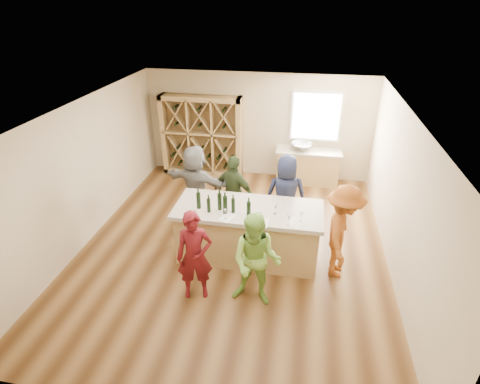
% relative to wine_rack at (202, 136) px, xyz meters
% --- Properties ---
extents(floor, '(6.00, 7.00, 0.10)m').
position_rel_wine_rack_xyz_m(floor, '(1.50, -3.27, -1.15)').
color(floor, brown).
rests_on(floor, ground).
extents(ceiling, '(6.00, 7.00, 0.10)m').
position_rel_wine_rack_xyz_m(ceiling, '(1.50, -3.27, 1.75)').
color(ceiling, white).
rests_on(ceiling, ground).
extents(wall_back, '(6.00, 0.10, 2.80)m').
position_rel_wine_rack_xyz_m(wall_back, '(1.50, 0.28, 0.30)').
color(wall_back, '#C6B28F').
rests_on(wall_back, ground).
extents(wall_front, '(6.00, 0.10, 2.80)m').
position_rel_wine_rack_xyz_m(wall_front, '(1.50, -6.82, 0.30)').
color(wall_front, '#C6B28F').
rests_on(wall_front, ground).
extents(wall_left, '(0.10, 7.00, 2.80)m').
position_rel_wine_rack_xyz_m(wall_left, '(-1.55, -3.27, 0.30)').
color(wall_left, '#C6B28F').
rests_on(wall_left, ground).
extents(wall_right, '(0.10, 7.00, 2.80)m').
position_rel_wine_rack_xyz_m(wall_right, '(4.55, -3.27, 0.30)').
color(wall_right, '#C6B28F').
rests_on(wall_right, ground).
extents(window_frame, '(1.30, 0.06, 1.30)m').
position_rel_wine_rack_xyz_m(window_frame, '(3.00, 0.20, 0.65)').
color(window_frame, white).
rests_on(window_frame, wall_back).
extents(window_pane, '(1.18, 0.01, 1.18)m').
position_rel_wine_rack_xyz_m(window_pane, '(3.00, 0.17, 0.65)').
color(window_pane, white).
rests_on(window_pane, wall_back).
extents(wine_rack, '(2.20, 0.45, 2.20)m').
position_rel_wine_rack_xyz_m(wine_rack, '(0.00, 0.00, 0.00)').
color(wine_rack, tan).
rests_on(wine_rack, floor).
extents(back_counter_base, '(1.60, 0.58, 0.86)m').
position_rel_wine_rack_xyz_m(back_counter_base, '(2.90, -0.07, -0.67)').
color(back_counter_base, tan).
rests_on(back_counter_base, floor).
extents(back_counter_top, '(1.70, 0.62, 0.06)m').
position_rel_wine_rack_xyz_m(back_counter_top, '(2.90, -0.07, -0.21)').
color(back_counter_top, '#B2A791').
rests_on(back_counter_top, back_counter_base).
extents(sink, '(0.54, 0.54, 0.19)m').
position_rel_wine_rack_xyz_m(sink, '(2.70, -0.07, -0.09)').
color(sink, silver).
rests_on(sink, back_counter_top).
extents(faucet, '(0.02, 0.02, 0.30)m').
position_rel_wine_rack_xyz_m(faucet, '(2.70, 0.11, -0.03)').
color(faucet, silver).
rests_on(faucet, back_counter_top).
extents(tasting_counter_base, '(2.60, 1.00, 1.00)m').
position_rel_wine_rack_xyz_m(tasting_counter_base, '(1.84, -3.52, -0.60)').
color(tasting_counter_base, tan).
rests_on(tasting_counter_base, floor).
extents(tasting_counter_top, '(2.72, 1.12, 0.08)m').
position_rel_wine_rack_xyz_m(tasting_counter_top, '(1.84, -3.52, -0.06)').
color(tasting_counter_top, '#B2A791').
rests_on(tasting_counter_top, tasting_counter_base).
extents(wine_bottle_a, '(0.10, 0.10, 0.31)m').
position_rel_wine_rack_xyz_m(wine_bottle_a, '(0.94, -3.68, 0.14)').
color(wine_bottle_a, black).
rests_on(wine_bottle_a, tasting_counter_top).
extents(wine_bottle_b, '(0.09, 0.09, 0.27)m').
position_rel_wine_rack_xyz_m(wine_bottle_b, '(1.16, -3.78, 0.11)').
color(wine_bottle_b, black).
rests_on(wine_bottle_b, tasting_counter_top).
extents(wine_bottle_c, '(0.09, 0.09, 0.32)m').
position_rel_wine_rack_xyz_m(wine_bottle_c, '(1.33, -3.66, 0.14)').
color(wine_bottle_c, black).
rests_on(wine_bottle_c, tasting_counter_top).
extents(wine_bottle_d, '(0.11, 0.11, 0.33)m').
position_rel_wine_rack_xyz_m(wine_bottle_d, '(1.46, -3.77, 0.15)').
color(wine_bottle_d, black).
rests_on(wine_bottle_d, tasting_counter_top).
extents(wine_bottle_e, '(0.08, 0.08, 0.28)m').
position_rel_wine_rack_xyz_m(wine_bottle_e, '(1.59, -3.72, 0.12)').
color(wine_bottle_e, black).
rests_on(wine_bottle_e, tasting_counter_top).
extents(wine_glass_a, '(0.09, 0.09, 0.19)m').
position_rel_wine_rack_xyz_m(wine_glass_a, '(1.50, -3.96, 0.07)').
color(wine_glass_a, white).
rests_on(wine_glass_a, tasting_counter_top).
extents(wine_glass_b, '(0.07, 0.07, 0.19)m').
position_rel_wine_rack_xyz_m(wine_glass_b, '(2.09, -3.94, 0.08)').
color(wine_glass_b, white).
rests_on(wine_glass_b, tasting_counter_top).
extents(wine_glass_c, '(0.08, 0.08, 0.20)m').
position_rel_wine_rack_xyz_m(wine_glass_c, '(2.59, -3.97, 0.08)').
color(wine_glass_c, white).
rests_on(wine_glass_c, tasting_counter_top).
extents(wine_glass_d, '(0.08, 0.08, 0.19)m').
position_rel_wine_rack_xyz_m(wine_glass_d, '(2.34, -3.64, 0.08)').
color(wine_glass_d, white).
rests_on(wine_glass_d, tasting_counter_top).
extents(wine_glass_e, '(0.08, 0.08, 0.19)m').
position_rel_wine_rack_xyz_m(wine_glass_e, '(2.80, -3.81, 0.07)').
color(wine_glass_e, white).
rests_on(wine_glass_e, tasting_counter_top).
extents(tasting_menu_a, '(0.30, 0.34, 0.00)m').
position_rel_wine_rack_xyz_m(tasting_menu_a, '(1.52, -3.91, -0.02)').
color(tasting_menu_a, white).
rests_on(tasting_menu_a, tasting_counter_top).
extents(tasting_menu_b, '(0.24, 0.32, 0.00)m').
position_rel_wine_rack_xyz_m(tasting_menu_b, '(2.13, -3.97, -0.02)').
color(tasting_menu_b, white).
rests_on(tasting_menu_b, tasting_counter_top).
extents(tasting_menu_c, '(0.31, 0.37, 0.00)m').
position_rel_wine_rack_xyz_m(tasting_menu_c, '(2.72, -3.87, -0.02)').
color(tasting_menu_c, white).
rests_on(tasting_menu_c, tasting_counter_top).
extents(person_near_left, '(0.68, 0.57, 1.62)m').
position_rel_wine_rack_xyz_m(person_near_left, '(1.15, -4.73, -0.29)').
color(person_near_left, '#590F14').
rests_on(person_near_left, floor).
extents(person_near_right, '(0.85, 0.52, 1.66)m').
position_rel_wine_rack_xyz_m(person_near_right, '(2.15, -4.71, -0.27)').
color(person_near_right, '#8CC64C').
rests_on(person_near_right, floor).
extents(person_server, '(0.66, 1.20, 1.77)m').
position_rel_wine_rack_xyz_m(person_server, '(3.52, -3.73, -0.22)').
color(person_server, '#994C19').
rests_on(person_server, floor).
extents(person_far_mid, '(1.10, 0.85, 1.67)m').
position_rel_wine_rack_xyz_m(person_far_mid, '(1.39, -2.58, -0.26)').
color(person_far_mid, '#263319').
rests_on(person_far_mid, floor).
extents(person_far_right, '(0.92, 0.68, 1.74)m').
position_rel_wine_rack_xyz_m(person_far_right, '(2.46, -2.51, -0.23)').
color(person_far_right, '#191E38').
rests_on(person_far_right, floor).
extents(person_far_left, '(1.74, 0.99, 1.77)m').
position_rel_wine_rack_xyz_m(person_far_left, '(0.51, -2.41, -0.21)').
color(person_far_left, slate).
rests_on(person_far_left, floor).
extents(wine_bottle_f, '(0.07, 0.07, 0.30)m').
position_rel_wine_rack_xyz_m(wine_bottle_f, '(1.89, -3.82, 0.13)').
color(wine_bottle_f, black).
rests_on(wine_bottle_f, tasting_counter_top).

